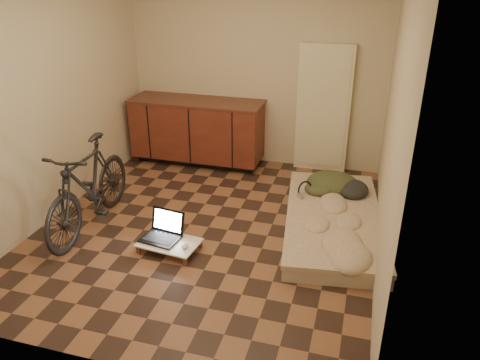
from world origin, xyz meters
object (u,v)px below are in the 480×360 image
(bicycle, at_px, (88,182))
(lap_desk, at_px, (169,243))
(futon, at_px, (333,221))
(laptop, at_px, (163,233))

(bicycle, bearing_deg, lap_desk, -14.16)
(bicycle, distance_m, lap_desk, 1.09)
(futon, bearing_deg, lap_desk, -157.33)
(lap_desk, bearing_deg, bicycle, 174.68)
(bicycle, relative_size, lap_desk, 2.67)
(futon, bearing_deg, laptop, -160.65)
(futon, height_order, lap_desk, futon)
(lap_desk, height_order, laptop, laptop)
(bicycle, distance_m, futon, 2.63)
(futon, height_order, laptop, laptop)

